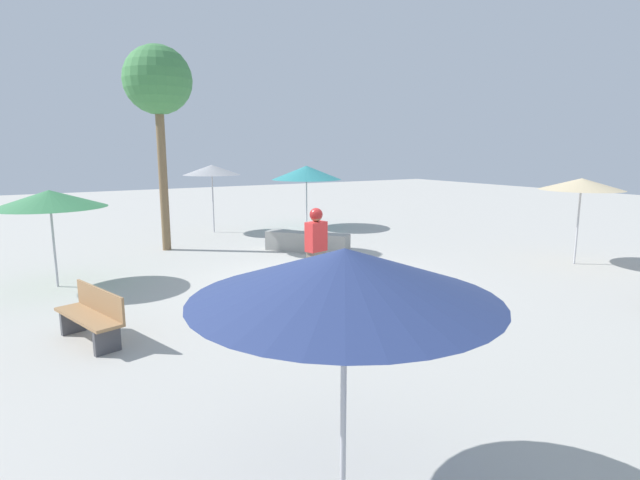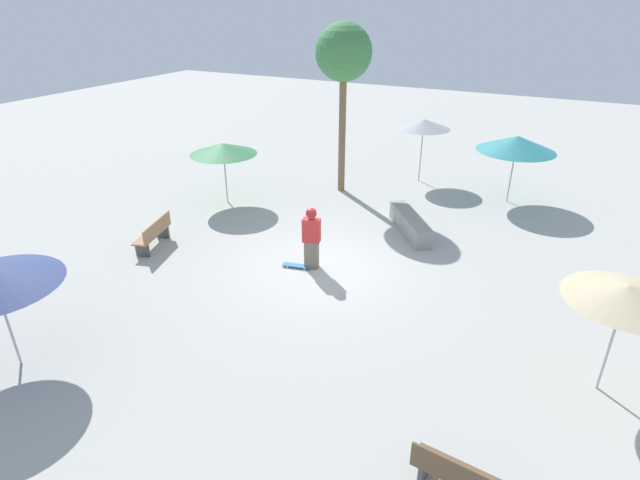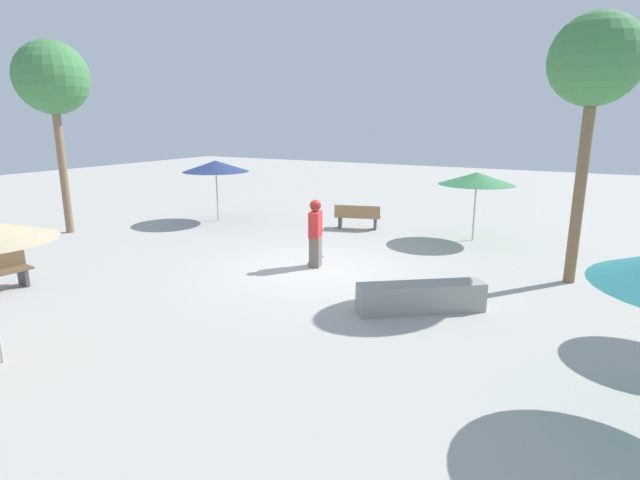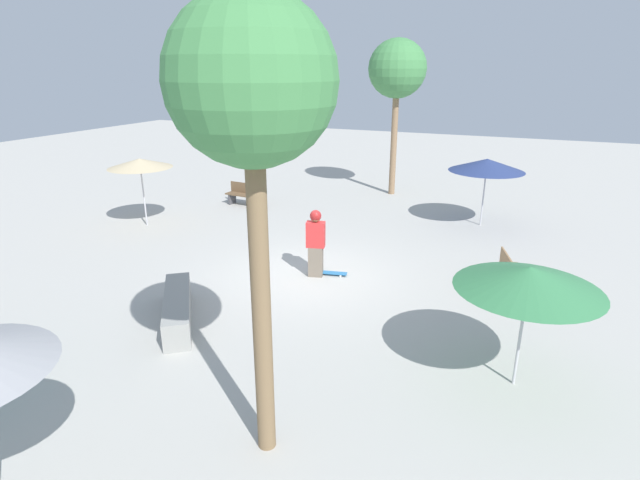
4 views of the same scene
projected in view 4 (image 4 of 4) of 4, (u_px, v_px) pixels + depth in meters
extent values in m
plane|color=#B2AFA8|center=(307.00, 275.00, 12.94)|extent=(60.00, 60.00, 0.00)
cube|color=#726656|center=(316.00, 261.00, 12.80)|extent=(0.34, 0.42, 0.80)
cube|color=red|center=(316.00, 234.00, 12.56)|extent=(0.37, 0.52, 0.66)
sphere|color=#8C6647|center=(316.00, 217.00, 12.41)|extent=(0.26, 0.26, 0.26)
sphere|color=maroon|center=(316.00, 216.00, 12.40)|extent=(0.29, 0.29, 0.29)
cube|color=teal|center=(332.00, 273.00, 12.95)|extent=(0.35, 0.82, 0.02)
cylinder|color=silver|center=(342.00, 273.00, 12.99)|extent=(0.04, 0.06, 0.05)
cylinder|color=silver|center=(340.00, 276.00, 12.83)|extent=(0.04, 0.06, 0.05)
cylinder|color=silver|center=(323.00, 272.00, 13.09)|extent=(0.04, 0.06, 0.05)
cylinder|color=silver|center=(322.00, 274.00, 12.93)|extent=(0.04, 0.06, 0.05)
cube|color=gray|center=(178.00, 309.00, 10.53)|extent=(2.35, 1.95, 0.58)
cube|color=#47474C|center=(509.00, 273.00, 12.56)|extent=(0.19, 0.40, 0.40)
cube|color=#47474C|center=(521.00, 295.00, 11.39)|extent=(0.19, 0.40, 0.40)
cube|color=#9E754C|center=(516.00, 275.00, 11.90)|extent=(1.66, 0.87, 0.05)
cube|color=#9E754C|center=(508.00, 266.00, 11.85)|extent=(1.55, 0.48, 0.40)
cube|color=#47474C|center=(258.00, 203.00, 19.04)|extent=(0.40, 0.12, 0.40)
cube|color=#47474C|center=(232.00, 199.00, 19.61)|extent=(0.40, 0.12, 0.40)
cube|color=brown|center=(245.00, 195.00, 19.25)|extent=(0.61, 1.64, 0.05)
cube|color=brown|center=(247.00, 188.00, 19.34)|extent=(0.21, 1.60, 0.40)
cylinder|color=#B7B7BC|center=(484.00, 195.00, 16.69)|extent=(0.05, 0.05, 2.13)
cone|color=navy|center=(487.00, 165.00, 16.36)|extent=(2.46, 2.46, 0.41)
cylinder|color=#B7B7BC|center=(144.00, 194.00, 16.67)|extent=(0.05, 0.05, 2.18)
cone|color=#C6B289|center=(140.00, 163.00, 16.32)|extent=(2.08, 2.08, 0.30)
cylinder|color=#B7B7BC|center=(521.00, 331.00, 8.21)|extent=(0.05, 0.05, 2.02)
cone|color=#387F4C|center=(529.00, 278.00, 7.90)|extent=(2.34, 2.34, 0.38)
cylinder|color=#896B4C|center=(394.00, 138.00, 20.45)|extent=(0.25, 0.25, 4.70)
sphere|color=#428447|center=(397.00, 68.00, 19.56)|extent=(2.29, 2.29, 2.29)
cylinder|color=brown|center=(261.00, 297.00, 6.39)|extent=(0.25, 0.25, 4.70)
sphere|color=#428447|center=(251.00, 80.00, 5.51)|extent=(1.96, 1.96, 1.96)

